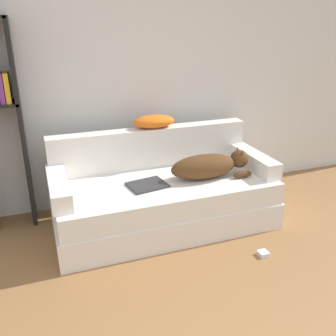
# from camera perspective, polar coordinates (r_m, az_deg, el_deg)

# --- Properties ---
(wall_back) EXTENTS (7.80, 0.06, 2.70)m
(wall_back) POSITION_cam_1_polar(r_m,az_deg,el_deg) (3.59, -7.46, 15.48)
(wall_back) COLOR silver
(wall_back) RESTS_ON ground_plane
(couch) EXTENTS (1.91, 0.89, 0.43)m
(couch) POSITION_cam_1_polar(r_m,az_deg,el_deg) (3.34, -0.57, -5.33)
(couch) COLOR silver
(couch) RESTS_ON ground_plane
(couch_backrest) EXTENTS (1.87, 0.15, 0.37)m
(couch_backrest) POSITION_cam_1_polar(r_m,az_deg,el_deg) (3.51, -2.63, 3.18)
(couch_backrest) COLOR silver
(couch_backrest) RESTS_ON couch
(couch_arm_left) EXTENTS (0.15, 0.70, 0.15)m
(couch_arm_left) POSITION_cam_1_polar(r_m,az_deg,el_deg) (3.05, -16.34, -2.84)
(couch_arm_left) COLOR silver
(couch_arm_left) RESTS_ON couch
(couch_arm_right) EXTENTS (0.15, 0.70, 0.15)m
(couch_arm_right) POSITION_cam_1_polar(r_m,az_deg,el_deg) (3.58, 12.85, 1.17)
(couch_arm_right) COLOR silver
(couch_arm_right) RESTS_ON couch
(dog) EXTENTS (0.73, 0.27, 0.23)m
(dog) POSITION_cam_1_polar(r_m,az_deg,el_deg) (3.28, 6.30, 0.36)
(dog) COLOR #513319
(dog) RESTS_ON couch
(laptop) EXTENTS (0.35, 0.29, 0.02)m
(laptop) POSITION_cam_1_polar(r_m,az_deg,el_deg) (3.13, -3.17, -2.59)
(laptop) COLOR #2D2D30
(laptop) RESTS_ON couch
(throw_pillow) EXTENTS (0.39, 0.22, 0.12)m
(throw_pillow) POSITION_cam_1_polar(r_m,az_deg,el_deg) (3.46, -2.13, 7.10)
(throw_pillow) COLOR orange
(throw_pillow) RESTS_ON couch_backrest
(power_adapter) EXTENTS (0.08, 0.08, 0.03)m
(power_adapter) POSITION_cam_1_polar(r_m,az_deg,el_deg) (3.11, 14.29, -12.51)
(power_adapter) COLOR silver
(power_adapter) RESTS_ON ground_plane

